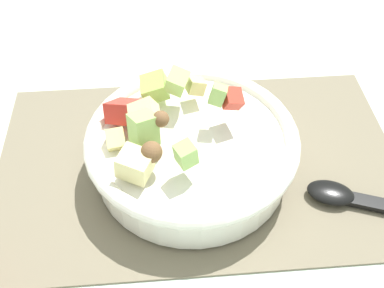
% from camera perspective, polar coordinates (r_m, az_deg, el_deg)
% --- Properties ---
extents(ground_plane, '(2.40, 2.40, 0.00)m').
position_cam_1_polar(ground_plane, '(0.61, 0.82, -2.40)').
color(ground_plane, silver).
extents(placemat, '(0.52, 0.32, 0.01)m').
position_cam_1_polar(placemat, '(0.61, 0.82, -2.21)').
color(placemat, '#756B56').
rests_on(placemat, ground_plane).
extents(salad_bowl, '(0.26, 0.26, 0.12)m').
position_cam_1_polar(salad_bowl, '(0.57, -0.20, -0.42)').
color(salad_bowl, white).
rests_on(salad_bowl, placemat).
extents(serving_spoon, '(0.19, 0.09, 0.01)m').
position_cam_1_polar(serving_spoon, '(0.60, 19.91, -6.39)').
color(serving_spoon, black).
rests_on(serving_spoon, placemat).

